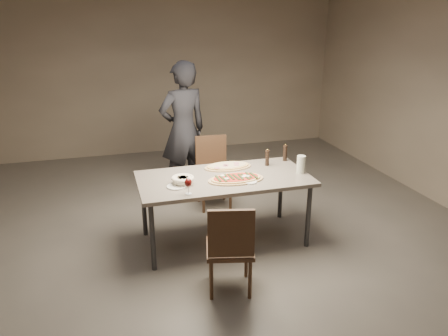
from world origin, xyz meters
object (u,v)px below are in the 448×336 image
object	(u,v)px
diner	(183,130)
zucchini_pizza	(236,179)
dining_table	(224,182)
bread_basket	(183,180)
pepper_mill_left	(285,153)
ham_pizza	(228,166)
chair_near	(230,245)
chair_far	(213,167)
carafe	(301,164)

from	to	relation	value
diner	zucchini_pizza	bearing A→B (deg)	84.77
dining_table	bread_basket	distance (m)	0.48
pepper_mill_left	ham_pizza	bearing A→B (deg)	-176.30
bread_basket	pepper_mill_left	xyz separation A→B (m)	(1.29, 0.40, 0.05)
chair_near	bread_basket	bearing A→B (deg)	119.12
chair_near	diner	size ratio (longest dim) A/B	0.48
ham_pizza	diner	bearing A→B (deg)	79.00
dining_table	ham_pizza	size ratio (longest dim) A/B	3.39
pepper_mill_left	chair_near	bearing A→B (deg)	-129.80
chair_near	diner	xyz separation A→B (m)	(0.06, 2.36, 0.42)
pepper_mill_left	chair_far	size ratio (longest dim) A/B	0.23
bread_basket	pepper_mill_left	world-z (taller)	pepper_mill_left
carafe	zucchini_pizza	bearing A→B (deg)	-178.77
bread_basket	diner	distance (m)	1.54
chair_far	chair_near	bearing A→B (deg)	82.59
bread_basket	diner	bearing A→B (deg)	78.59
dining_table	chair_near	world-z (taller)	chair_near
carafe	chair_far	xyz separation A→B (m)	(-0.69, 1.10, -0.34)
pepper_mill_left	chair_far	distance (m)	1.03
zucchini_pizza	pepper_mill_left	bearing A→B (deg)	13.72
bread_basket	diner	size ratio (longest dim) A/B	0.13
bread_basket	carafe	world-z (taller)	carafe
zucchini_pizza	diner	bearing A→B (deg)	82.04
carafe	bread_basket	bearing A→B (deg)	179.02
ham_pizza	chair_far	xyz separation A→B (m)	(0.01, 0.73, -0.26)
ham_pizza	chair_near	bearing A→B (deg)	-130.04
chair_near	carafe	bearing A→B (deg)	51.96
ham_pizza	dining_table	bearing A→B (deg)	-138.87
zucchini_pizza	diner	distance (m)	1.57
ham_pizza	pepper_mill_left	bearing A→B (deg)	-20.72
dining_table	ham_pizza	world-z (taller)	ham_pizza
pepper_mill_left	zucchini_pizza	bearing A→B (deg)	-149.30
dining_table	chair_far	bearing A→B (deg)	82.18
carafe	chair_near	bearing A→B (deg)	-141.45
dining_table	diner	distance (m)	1.45
zucchini_pizza	carafe	distance (m)	0.74
dining_table	bread_basket	bearing A→B (deg)	-169.56
pepper_mill_left	chair_near	world-z (taller)	pepper_mill_left
zucchini_pizza	chair_near	bearing A→B (deg)	-127.66
dining_table	bread_basket	world-z (taller)	bread_basket
zucchini_pizza	chair_near	size ratio (longest dim) A/B	0.68
carafe	chair_near	xyz separation A→B (m)	(-1.05, -0.83, -0.36)
bread_basket	pepper_mill_left	distance (m)	1.35
zucchini_pizza	bread_basket	bearing A→B (deg)	159.08
ham_pizza	chair_far	bearing A→B (deg)	64.45
bread_basket	chair_far	xyz separation A→B (m)	(0.59, 1.08, -0.30)
ham_pizza	zucchini_pizza	bearing A→B (deg)	-118.75
diner	dining_table	bearing A→B (deg)	81.85
pepper_mill_left	carafe	size ratio (longest dim) A/B	1.07
dining_table	pepper_mill_left	bearing A→B (deg)	20.83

